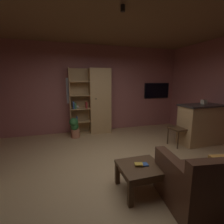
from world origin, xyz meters
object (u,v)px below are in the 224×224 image
(leather_couch, at_px, (224,183))
(dining_chair, at_px, (181,126))
(kitchen_bar_counter, at_px, (204,124))
(wall_mounted_tv, at_px, (157,91))
(table_book_1, at_px, (139,164))
(potted_floor_plant, at_px, (74,127))
(coffee_table, at_px, (141,171))
(bookshelf_cabinet, at_px, (97,102))
(tissue_box, at_px, (204,102))
(table_book_0, at_px, (144,164))

(leather_couch, relative_size, dining_chair, 1.82)
(kitchen_bar_counter, distance_m, wall_mounted_tv, 2.18)
(table_book_1, xyz_separation_m, potted_floor_plant, (-0.73, 2.82, -0.12))
(coffee_table, relative_size, potted_floor_plant, 1.06)
(bookshelf_cabinet, xyz_separation_m, dining_chair, (1.86, -1.75, -0.49))
(tissue_box, distance_m, leather_couch, 2.71)
(bookshelf_cabinet, height_order, coffee_table, bookshelf_cabinet)
(bookshelf_cabinet, xyz_separation_m, leather_couch, (0.95, -3.73, -0.72))
(kitchen_bar_counter, bearing_deg, coffee_table, -152.67)
(table_book_1, bearing_deg, bookshelf_cabinet, 89.12)
(wall_mounted_tv, bearing_deg, potted_floor_plant, -170.34)
(leather_couch, height_order, potted_floor_plant, leather_couch)
(table_book_0, relative_size, table_book_1, 0.91)
(tissue_box, bearing_deg, dining_chair, -177.11)
(bookshelf_cabinet, relative_size, potted_floor_plant, 3.41)
(tissue_box, bearing_deg, leather_couch, -128.92)
(tissue_box, xyz_separation_m, wall_mounted_tv, (-0.26, 1.93, 0.20))
(kitchen_bar_counter, xyz_separation_m, wall_mounted_tv, (-0.24, 2.02, 0.79))
(kitchen_bar_counter, relative_size, table_book_0, 12.73)
(dining_chair, bearing_deg, potted_floor_plant, 151.33)
(dining_chair, xyz_separation_m, wall_mounted_tv, (0.45, 1.96, 0.80))
(table_book_1, bearing_deg, wall_mounted_tv, 54.80)
(tissue_box, bearing_deg, wall_mounted_tv, 97.64)
(coffee_table, height_order, dining_chair, dining_chair)
(potted_floor_plant, height_order, wall_mounted_tv, wall_mounted_tv)
(kitchen_bar_counter, xyz_separation_m, coffee_table, (-2.57, -1.33, -0.21))
(table_book_1, relative_size, potted_floor_plant, 0.20)
(wall_mounted_tv, bearing_deg, dining_chair, -102.94)
(leather_couch, xyz_separation_m, wall_mounted_tv, (1.36, 3.94, 1.02))
(leather_couch, height_order, dining_chair, dining_chair)
(bookshelf_cabinet, relative_size, coffee_table, 3.20)
(wall_mounted_tv, bearing_deg, kitchen_bar_counter, -83.09)
(dining_chair, bearing_deg, wall_mounted_tv, 77.06)
(table_book_0, bearing_deg, kitchen_bar_counter, 27.79)
(potted_floor_plant, bearing_deg, wall_mounted_tv, 9.66)
(kitchen_bar_counter, height_order, table_book_1, kitchen_bar_counter)
(coffee_table, distance_m, wall_mounted_tv, 4.20)
(dining_chair, distance_m, potted_floor_plant, 3.01)
(potted_floor_plant, distance_m, wall_mounted_tv, 3.29)
(tissue_box, height_order, wall_mounted_tv, wall_mounted_tv)
(kitchen_bar_counter, bearing_deg, table_book_0, -152.21)
(potted_floor_plant, bearing_deg, table_book_1, -75.57)
(leather_couch, relative_size, wall_mounted_tv, 1.69)
(tissue_box, relative_size, wall_mounted_tv, 0.12)
(leather_couch, bearing_deg, coffee_table, 148.43)
(tissue_box, distance_m, dining_chair, 0.93)
(table_book_1, bearing_deg, leather_couch, -30.78)
(dining_chair, bearing_deg, coffee_table, -143.58)
(bookshelf_cabinet, relative_size, wall_mounted_tv, 2.09)
(table_book_0, relative_size, wall_mounted_tv, 0.11)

